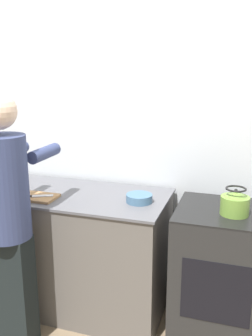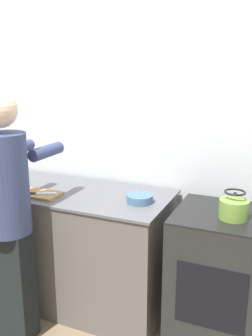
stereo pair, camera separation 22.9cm
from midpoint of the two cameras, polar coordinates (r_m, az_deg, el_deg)
name	(u,v)px [view 2 (the right image)]	position (r m, az deg, el deg)	size (l,w,h in m)	color
ground_plane	(90,334)	(2.84, -2.96, -23.99)	(12.00, 12.00, 0.00)	#7A664C
wall_back	(131,133)	(2.92, 3.02, 5.38)	(8.00, 0.05, 2.60)	silver
counter	(71,246)	(2.98, -6.23, -11.71)	(1.53, 0.68, 0.90)	#5B5651
oven	(219,279)	(2.63, 16.49, -16.00)	(0.59, 0.58, 0.92)	black
person	(9,210)	(2.46, -14.88, -6.19)	(0.33, 0.57, 1.65)	black
cutting_board	(40,194)	(2.72, -10.64, -3.97)	(0.29, 0.19, 0.02)	#A87A4C
knife	(39,193)	(2.70, -10.76, -3.85)	(0.22, 0.13, 0.01)	silver
kettle	(234,207)	(2.34, 18.85, -5.70)	(0.17, 0.17, 0.17)	olive
bowl_prep	(140,199)	(2.54, 4.70, -4.73)	(0.18, 0.18, 0.06)	#426684
canister_jar	(0,170)	(3.13, -16.69, -0.31)	(0.14, 0.14, 0.18)	tan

